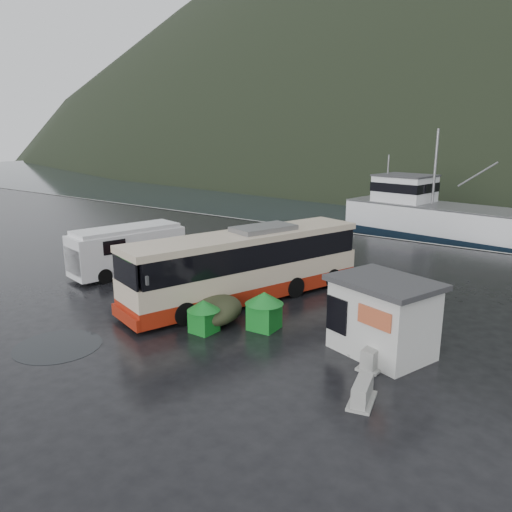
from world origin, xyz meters
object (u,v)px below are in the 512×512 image
Objects in this scene: waste_bin_right at (264,329)px; dome_tent at (217,322)px; waste_bin_left at (204,332)px; fishing_trawler at (461,228)px; white_van at (129,273)px; jersey_barrier_a at (374,366)px; coach_bus at (247,299)px; jersey_barrier_b at (362,402)px; jersey_barrier_c at (368,353)px; ticket_kiosk at (380,353)px.

waste_bin_right is 2.13m from dome_tent.
fishing_trawler is (2.11, 29.90, 0.00)m from waste_bin_left.
white_van is 4.31× the size of jersey_barrier_a.
coach_bus is 3.92m from waste_bin_right.
fishing_trawler is (11.54, 26.03, 0.00)m from white_van.
jersey_barrier_c is (-1.33, 3.34, 0.00)m from jersey_barrier_b.
waste_bin_left is at bearing -142.43° from ticket_kiosk.
jersey_barrier_a is at bearing 10.91° from waste_bin_left.
ticket_kiosk is (6.86, 1.31, 0.00)m from dome_tent.
fishing_trawler reaches higher than coach_bus.
fishing_trawler reaches higher than jersey_barrier_a.
white_van is at bearing 173.72° from jersey_barrier_c.
jersey_barrier_b is at bearing -74.45° from jersey_barrier_a.
white_van is 11.41m from waste_bin_right.
white_van is 4.18× the size of jersey_barrier_c.
ticket_kiosk is at bearing 6.50° from white_van.
dome_tent is (-0.26, 1.11, 0.00)m from waste_bin_left.
ticket_kiosk reaches higher than white_van.
jersey_barrier_c is at bearing 5.19° from waste_bin_right.
jersey_barrier_b is at bearing -57.91° from ticket_kiosk.
fishing_trawler is at bearing 99.13° from coach_bus.
coach_bus is 8.89× the size of jersey_barrier_b.
dome_tent is at bearing 103.22° from waste_bin_left.
waste_bin_right is at bearing 175.30° from jersey_barrier_a.
ticket_kiosk reaches higher than jersey_barrier_b.
jersey_barrier_a is at bearing -72.16° from fishing_trawler.
jersey_barrier_a is (7.11, 0.21, 0.00)m from dome_tent.
jersey_barrier_a is (5.07, -0.42, 0.00)m from waste_bin_right.
waste_bin_right is at bearing -154.49° from ticket_kiosk.
dome_tent is at bearing -58.16° from coach_bus.
waste_bin_left is 0.87× the size of jersey_barrier_c.
waste_bin_left is 0.90× the size of jersey_barrier_a.
fishing_trawler is (3.26, 25.56, 0.00)m from coach_bus.
dome_tent reaches higher than jersey_barrier_a.
fishing_trawler is at bearing 116.72° from ticket_kiosk.
white_van reaches higher than jersey_barrier_b.
waste_bin_left is 1.14m from dome_tent.
dome_tent is at bearing -151.75° from ticket_kiosk.
coach_bus is 8.30m from white_van.
jersey_barrier_c reaches higher than jersey_barrier_b.
white_van reaches higher than waste_bin_left.
waste_bin_left is 29.97m from fishing_trawler.
white_van reaches higher than jersey_barrier_a.
waste_bin_right is at bearing 44.31° from waste_bin_left.
jersey_barrier_a is 0.06× the size of fishing_trawler.
jersey_barrier_b is 0.06× the size of fishing_trawler.
jersey_barrier_c is 28.06m from fishing_trawler.
coach_bus is 8.55m from jersey_barrier_a.
waste_bin_right is at bearing 153.02° from jersey_barrier_b.
waste_bin_left is 6.98m from jersey_barrier_a.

